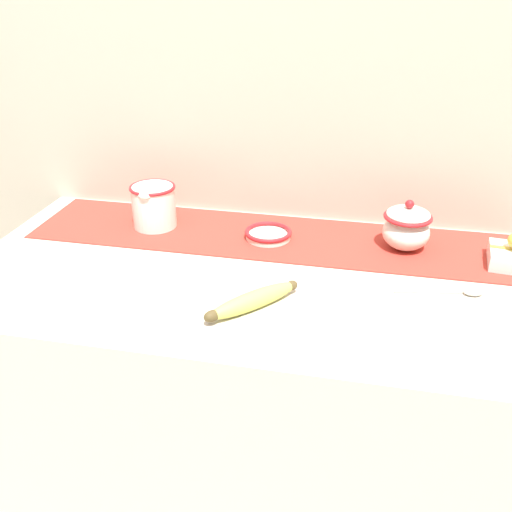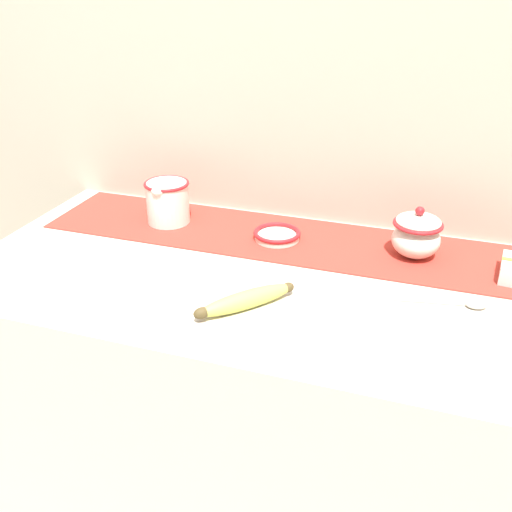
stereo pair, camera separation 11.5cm
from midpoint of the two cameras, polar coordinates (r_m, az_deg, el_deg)
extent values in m
cube|color=beige|center=(1.46, -2.30, -17.13)|extent=(1.24, 0.62, 0.89)
cube|color=#B7AD99|center=(1.39, 0.54, 16.33)|extent=(2.04, 0.04, 2.40)
cube|color=#B23328|center=(1.34, -0.84, 1.88)|extent=(1.14, 0.25, 0.00)
cylinder|color=white|center=(1.41, -12.50, 4.83)|extent=(0.10, 0.10, 0.10)
torus|color=#A31E23|center=(1.39, -12.70, 6.66)|extent=(0.11, 0.11, 0.01)
torus|color=white|center=(1.46, -11.56, 6.06)|extent=(0.05, 0.01, 0.05)
ellipsoid|color=white|center=(1.35, -13.48, 5.83)|extent=(0.03, 0.02, 0.02)
ellipsoid|color=white|center=(1.30, 12.35, 2.28)|extent=(0.10, 0.10, 0.08)
torus|color=#A31E23|center=(1.28, 12.51, 3.78)|extent=(0.11, 0.11, 0.01)
ellipsoid|color=white|center=(1.28, 12.54, 4.04)|extent=(0.10, 0.10, 0.03)
sphere|color=#A31E23|center=(1.27, 12.65, 5.02)|extent=(0.02, 0.02, 0.02)
cylinder|color=white|center=(1.33, -1.24, 1.96)|extent=(0.10, 0.10, 0.01)
torus|color=#A31E23|center=(1.33, -1.25, 2.35)|extent=(0.11, 0.11, 0.01)
ellipsoid|color=#CCD156|center=(1.06, -3.35, -4.52)|extent=(0.16, 0.17, 0.04)
ellipsoid|color=brown|center=(1.03, -7.67, -6.07)|extent=(0.04, 0.04, 0.02)
ellipsoid|color=brown|center=(1.11, 0.62, -3.05)|extent=(0.03, 0.03, 0.02)
cube|color=#A89E89|center=(1.15, 14.14, -3.65)|extent=(0.13, 0.03, 0.00)
ellipsoid|color=#A89E89|center=(1.17, 18.28, -3.48)|extent=(0.04, 0.03, 0.01)
cube|color=silver|center=(1.27, -26.30, -2.04)|extent=(0.16, 0.16, 0.03)
camera|label=1|loc=(0.06, -92.86, -1.47)|focal=40.00mm
camera|label=2|loc=(0.06, 87.14, 1.47)|focal=40.00mm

